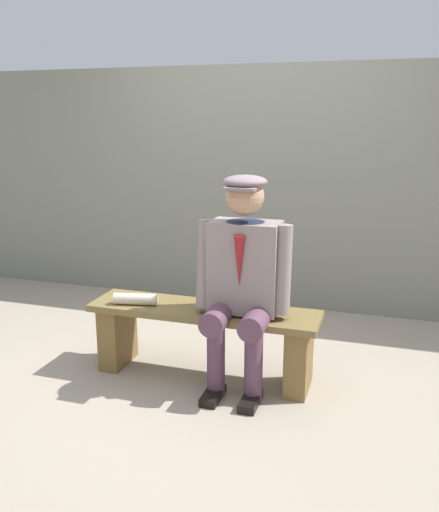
# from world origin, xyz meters

# --- Properties ---
(ground_plane) EXTENTS (30.00, 30.00, 0.00)m
(ground_plane) POSITION_xyz_m (0.00, 0.00, 0.00)
(ground_plane) COLOR gray
(bench) EXTENTS (1.49, 0.38, 0.47)m
(bench) POSITION_xyz_m (0.00, 0.00, 0.31)
(bench) COLOR brown
(bench) RESTS_ON ground
(seated_man) EXTENTS (0.59, 0.52, 1.33)m
(seated_man) POSITION_xyz_m (-0.27, 0.05, 0.73)
(seated_man) COLOR gray
(seated_man) RESTS_ON ground
(rolled_magazine) EXTENTS (0.29, 0.13, 0.07)m
(rolled_magazine) POSITION_xyz_m (0.44, 0.07, 0.51)
(rolled_magazine) COLOR beige
(rolled_magazine) RESTS_ON bench
(stadium_wall) EXTENTS (12.00, 0.24, 2.09)m
(stadium_wall) POSITION_xyz_m (0.00, -1.62, 1.04)
(stadium_wall) COLOR slate
(stadium_wall) RESTS_ON ground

